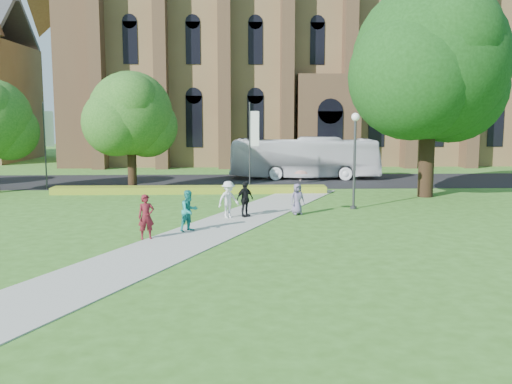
{
  "coord_description": "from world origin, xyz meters",
  "views": [
    {
      "loc": [
        0.99,
        -24.28,
        5.1
      ],
      "look_at": [
        1.94,
        1.73,
        1.6
      ],
      "focal_mm": 40.0,
      "sensor_mm": 36.0,
      "label": 1
    }
  ],
  "objects_px": {
    "streetlamp": "(355,149)",
    "large_tree": "(430,62)",
    "tour_coach": "(304,158)",
    "pedestrian_0": "(146,217)"
  },
  "relations": [
    {
      "from": "streetlamp",
      "to": "pedestrian_0",
      "type": "xyz_separation_m",
      "value": [
        -10.19,
        -7.54,
        -2.33
      ]
    },
    {
      "from": "streetlamp",
      "to": "tour_coach",
      "type": "height_order",
      "value": "streetlamp"
    },
    {
      "from": "tour_coach",
      "to": "pedestrian_0",
      "type": "height_order",
      "value": "tour_coach"
    },
    {
      "from": "streetlamp",
      "to": "large_tree",
      "type": "xyz_separation_m",
      "value": [
        5.5,
        4.5,
        5.07
      ]
    },
    {
      "from": "tour_coach",
      "to": "pedestrian_0",
      "type": "bearing_deg",
      "value": 160.59
    },
    {
      "from": "streetlamp",
      "to": "tour_coach",
      "type": "distance_m",
      "value": 15.11
    },
    {
      "from": "streetlamp",
      "to": "pedestrian_0",
      "type": "bearing_deg",
      "value": -143.49
    },
    {
      "from": "large_tree",
      "to": "pedestrian_0",
      "type": "xyz_separation_m",
      "value": [
        -15.69,
        -12.04,
        -7.4
      ]
    },
    {
      "from": "large_tree",
      "to": "tour_coach",
      "type": "height_order",
      "value": "large_tree"
    },
    {
      "from": "streetlamp",
      "to": "large_tree",
      "type": "bearing_deg",
      "value": 39.29
    }
  ]
}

